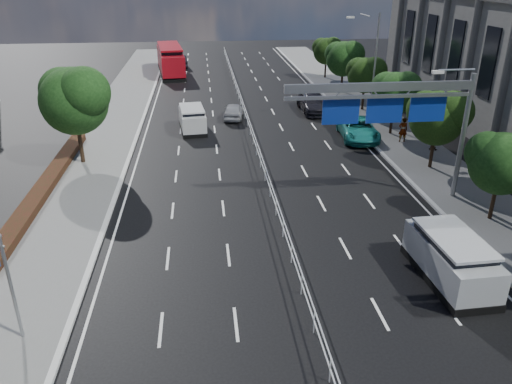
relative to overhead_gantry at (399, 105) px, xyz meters
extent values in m
plane|color=black|center=(-6.74, -10.05, -5.61)|extent=(160.00, 160.00, 0.00)
cube|color=silver|center=(-15.74, -10.05, -5.54)|extent=(0.25, 140.00, 0.15)
cube|color=silver|center=(-6.74, 12.45, -4.61)|extent=(0.05, 85.00, 0.05)
cube|color=silver|center=(-6.74, 12.45, -5.06)|extent=(0.05, 85.00, 0.05)
cylinder|color=gray|center=(-17.24, -10.05, -3.51)|extent=(0.12, 0.12, 4.20)
cylinder|color=gray|center=(3.86, -0.05, -2.01)|extent=(0.28, 0.28, 7.20)
cube|color=gray|center=(-1.14, -0.05, 0.99)|extent=(10.20, 0.25, 0.45)
cube|color=gray|center=(-1.14, -0.05, 0.49)|extent=(10.20, 0.18, 0.18)
cylinder|color=gray|center=(2.86, -0.05, 1.79)|extent=(2.00, 0.10, 0.10)
cube|color=silver|center=(1.86, -0.05, 1.69)|extent=(0.60, 0.25, 0.15)
cube|color=navy|center=(1.66, 0.13, -0.31)|extent=(2.00, 0.08, 1.40)
cube|color=white|center=(1.66, 0.18, -0.31)|extent=(1.80, 0.02, 1.20)
cube|color=navy|center=(-0.74, 0.13, -0.31)|extent=(2.00, 0.08, 1.40)
cube|color=white|center=(-0.74, 0.18, -0.31)|extent=(1.80, 0.02, 1.20)
cube|color=navy|center=(-3.14, 0.13, -0.31)|extent=(2.00, 0.08, 1.40)
cube|color=white|center=(-3.14, 0.18, -0.31)|extent=(1.80, 0.02, 1.20)
cylinder|color=gray|center=(4.06, 15.95, -1.11)|extent=(0.16, 0.16, 9.00)
cylinder|color=gray|center=(2.86, 15.95, 3.19)|extent=(0.10, 2.40, 0.10)
cube|color=silver|center=(1.66, 15.95, 3.04)|extent=(0.60, 0.25, 0.15)
cylinder|color=black|center=(-18.74, 7.95, -3.86)|extent=(0.28, 0.28, 3.50)
sphere|color=black|center=(-18.74, 7.95, -1.27)|extent=(4.40, 4.40, 4.40)
sphere|color=black|center=(-17.86, 7.29, -0.57)|extent=(3.30, 3.30, 3.30)
sphere|color=black|center=(-19.51, 8.61, -0.71)|extent=(3.08, 3.08, 3.08)
cylinder|color=black|center=(4.46, -3.05, -4.31)|extent=(0.21, 0.21, 2.60)
sphere|color=black|center=(4.46, -3.05, -2.38)|extent=(3.20, 3.20, 3.20)
sphere|color=black|center=(3.90, -2.57, -1.97)|extent=(2.24, 2.24, 2.24)
cylinder|color=black|center=(4.46, 4.45, -4.21)|extent=(0.22, 0.22, 2.80)
sphere|color=black|center=(4.46, 4.45, -2.13)|extent=(3.50, 3.50, 3.50)
sphere|color=black|center=(5.16, 3.92, -1.57)|extent=(2.62, 2.62, 2.62)
sphere|color=black|center=(3.85, 4.97, -1.69)|extent=(2.45, 2.45, 2.45)
cylinder|color=black|center=(4.46, 11.95, -4.26)|extent=(0.22, 0.22, 2.70)
sphere|color=black|center=(4.46, 11.95, -2.26)|extent=(3.30, 3.30, 3.30)
sphere|color=black|center=(5.12, 11.45, -1.72)|extent=(2.48, 2.48, 2.47)
sphere|color=black|center=(3.88, 12.44, -1.83)|extent=(2.31, 2.31, 2.31)
cylinder|color=black|center=(4.46, 19.45, -4.28)|extent=(0.21, 0.21, 2.65)
sphere|color=black|center=(4.46, 19.45, -2.32)|extent=(3.20, 3.20, 3.20)
sphere|color=black|center=(5.10, 18.97, -1.79)|extent=(2.40, 2.40, 2.40)
sphere|color=black|center=(3.90, 19.93, -1.90)|extent=(2.24, 2.24, 2.24)
cylinder|color=black|center=(4.46, 26.95, -4.18)|extent=(0.23, 0.23, 2.85)
sphere|color=black|center=(4.46, 26.95, -2.07)|extent=(3.60, 3.60, 3.60)
sphere|color=black|center=(5.18, 26.41, -1.50)|extent=(2.70, 2.70, 2.70)
sphere|color=black|center=(3.83, 27.49, -1.62)|extent=(2.52, 2.52, 2.52)
cylinder|color=black|center=(4.46, 34.45, -4.31)|extent=(0.21, 0.21, 2.60)
sphere|color=black|center=(4.46, 34.45, -2.38)|extent=(3.10, 3.10, 3.10)
sphere|color=black|center=(5.08, 33.98, -1.86)|extent=(2.32, 2.33, 2.32)
sphere|color=black|center=(3.92, 34.91, -1.97)|extent=(2.17, 2.17, 2.17)
cube|color=black|center=(-11.33, 14.87, -5.45)|extent=(2.37, 4.64, 0.32)
cube|color=silver|center=(-11.33, 14.87, -4.67)|extent=(2.32, 4.55, 1.32)
cube|color=black|center=(-11.33, 14.87, -4.01)|extent=(2.05, 3.31, 0.58)
cube|color=silver|center=(-11.33, 14.87, -3.72)|extent=(2.15, 3.58, 0.12)
cylinder|color=black|center=(-11.97, 13.35, -5.28)|extent=(0.34, 0.68, 0.66)
cylinder|color=black|center=(-10.39, 13.51, -5.28)|extent=(0.34, 0.68, 0.66)
cylinder|color=black|center=(-12.27, 16.23, -5.28)|extent=(0.34, 0.68, 0.66)
cylinder|color=black|center=(-10.69, 16.39, -5.28)|extent=(0.34, 0.68, 0.66)
cube|color=black|center=(-14.24, 39.66, -5.43)|extent=(4.12, 11.85, 0.35)
cube|color=maroon|center=(-14.24, 39.66, -3.94)|extent=(4.04, 11.62, 2.36)
cube|color=black|center=(-14.24, 39.66, -2.76)|extent=(3.45, 8.43, 1.04)
cube|color=maroon|center=(-14.24, 39.66, -2.24)|extent=(3.64, 9.12, 0.21)
cylinder|color=black|center=(-14.92, 35.80, -5.25)|extent=(0.39, 0.75, 0.72)
cylinder|color=black|center=(-12.66, 36.07, -5.25)|extent=(0.39, 0.75, 0.72)
cylinder|color=black|center=(-15.82, 43.26, -5.25)|extent=(0.39, 0.75, 0.72)
cylinder|color=black|center=(-13.56, 43.53, -5.25)|extent=(0.39, 0.75, 0.72)
imported|color=#9B9CA2|center=(-7.74, 18.09, -4.92)|extent=(2.15, 4.20, 1.37)
imported|color=black|center=(-13.22, 43.84, -4.83)|extent=(2.18, 4.85, 1.55)
cube|color=black|center=(-0.24, -8.05, -5.43)|extent=(2.33, 5.11, 0.34)
cube|color=#A5A9AC|center=(-0.24, -8.05, -4.60)|extent=(2.29, 5.01, 1.42)
cube|color=black|center=(-0.24, -8.05, -3.89)|extent=(2.06, 3.63, 0.63)
cube|color=#A5A9AC|center=(-0.24, -8.05, -3.58)|extent=(2.16, 3.93, 0.13)
cylinder|color=black|center=(-1.05, -9.71, -5.25)|extent=(0.33, 0.72, 0.71)
cylinder|color=black|center=(0.70, -9.64, -5.25)|extent=(0.33, 0.72, 0.71)
cylinder|color=black|center=(-1.18, -6.46, -5.25)|extent=(0.33, 0.72, 0.71)
cylinder|color=black|center=(0.57, -6.39, -5.25)|extent=(0.33, 0.72, 0.71)
imported|color=#1C817B|center=(1.56, 11.27, -4.81)|extent=(3.13, 5.91, 1.58)
imported|color=black|center=(-0.24, 19.59, -4.79)|extent=(2.37, 5.67, 1.64)
imported|color=gray|center=(4.58, 9.79, -4.53)|extent=(0.71, 0.50, 1.86)
imported|color=gray|center=(6.09, 7.78, -4.69)|extent=(0.95, 0.90, 1.55)
camera|label=1|loc=(-10.41, -25.13, 6.65)|focal=35.00mm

